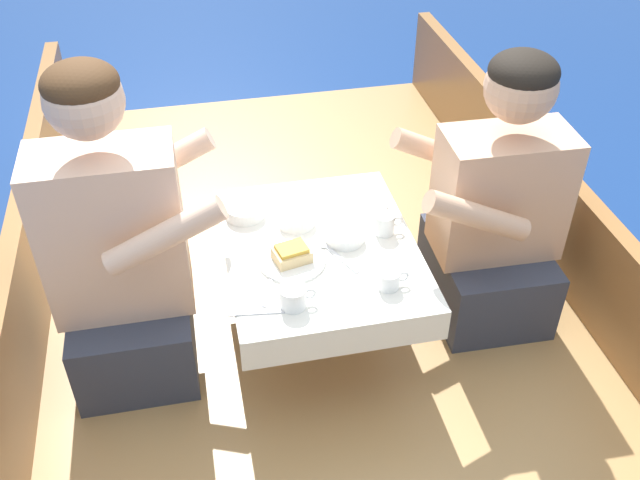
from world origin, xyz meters
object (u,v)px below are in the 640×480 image
coffee_cup_center (293,297)px  person_starboard (495,216)px  person_port (121,258)px  coffee_cup_port (389,279)px  coffee_cup_starboard (385,223)px  sandwich (292,254)px

coffee_cup_center → person_starboard: bearing=21.9°
person_port → person_starboard: 1.18m
coffee_cup_port → coffee_cup_starboard: coffee_cup_starboard is taller
coffee_cup_starboard → coffee_cup_center: coffee_cup_starboard is taller
person_port → coffee_cup_center: size_ratio=10.00×
sandwich → coffee_cup_port: sandwich is taller
person_port → coffee_cup_starboard: person_port is taller
person_port → person_starboard: (1.18, 0.01, -0.03)m
sandwich → coffee_cup_center: coffee_cup_center is taller
coffee_cup_port → coffee_cup_center: 0.28m
person_port → sandwich: bearing=-9.8°
sandwich → coffee_cup_center: 0.19m
person_starboard → coffee_cup_starboard: size_ratio=10.35×
sandwich → coffee_cup_starboard: (0.31, 0.08, 0.00)m
coffee_cup_port → coffee_cup_starboard: (0.06, 0.25, 0.01)m
person_port → coffee_cup_starboard: size_ratio=11.29×
coffee_cup_port → sandwich: bearing=146.9°
coffee_cup_port → coffee_cup_center: bearing=-175.5°
coffee_cup_starboard → person_port: bearing=179.6°
person_starboard → coffee_cup_center: 0.78m
coffee_cup_starboard → person_starboard: bearing=3.0°
person_starboard → coffee_cup_center: (-0.72, -0.29, 0.04)m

